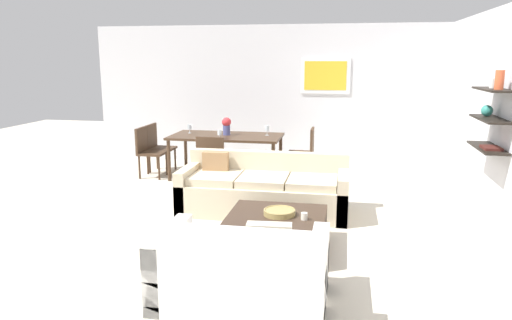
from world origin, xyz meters
TOP-DOWN VIEW (x-y plane):
  - ground_plane at (0.00, 0.00)m, footprint 18.00×18.00m
  - back_wall_unit at (0.31, 3.53)m, footprint 8.40×0.09m
  - right_wall_shelf_unit at (3.03, 0.59)m, footprint 0.34×8.20m
  - sofa_beige at (0.10, 0.34)m, footprint 2.25×0.90m
  - loveseat_white at (0.34, -2.17)m, footprint 1.45×0.90m
  - coffee_table at (0.45, -0.94)m, footprint 1.06×1.06m
  - decorative_bowl at (0.49, -0.90)m, footprint 0.35×0.35m
  - candle_jar at (0.77, -1.01)m, footprint 0.07×0.07m
  - dining_table at (-0.89, 2.17)m, footprint 1.92×0.99m
  - dining_chair_right_far at (0.48, 2.39)m, footprint 0.44×0.44m
  - dining_chair_left_far at (-2.25, 2.39)m, footprint 0.44×0.44m
  - dining_chair_foot at (-0.89, 1.26)m, footprint 0.44×0.44m
  - dining_chair_left_near at (-2.25, 1.94)m, footprint 0.44×0.44m
  - wine_glass_right_far at (-0.18, 2.29)m, footprint 0.07×0.07m
  - wine_glass_left_far at (-1.59, 2.29)m, footprint 0.07×0.07m
  - wine_glass_foot at (-0.89, 1.73)m, footprint 0.07×0.07m
  - centerpiece_vase at (-0.89, 2.20)m, footprint 0.16×0.16m

SIDE VIEW (x-z plane):
  - ground_plane at x=0.00m, z-range 0.00..0.00m
  - coffee_table at x=0.45m, z-range 0.00..0.38m
  - sofa_beige at x=0.10m, z-range -0.10..0.68m
  - loveseat_white at x=0.34m, z-range -0.10..0.68m
  - decorative_bowl at x=0.49m, z-range 0.38..0.45m
  - candle_jar at x=0.77m, z-range 0.38..0.46m
  - dining_chair_right_far at x=0.48m, z-range 0.06..0.94m
  - dining_chair_left_far at x=-2.25m, z-range 0.06..0.94m
  - dining_chair_foot at x=-0.89m, z-range 0.06..0.94m
  - dining_chair_left_near at x=-2.25m, z-range 0.06..0.94m
  - dining_table at x=-0.89m, z-range 0.31..1.06m
  - wine_glass_left_far at x=-1.59m, z-range 0.78..0.93m
  - wine_glass_foot at x=-0.89m, z-range 0.78..0.94m
  - wine_glass_right_far at x=-0.18m, z-range 0.79..0.96m
  - centerpiece_vase at x=-0.89m, z-range 0.77..1.07m
  - right_wall_shelf_unit at x=3.03m, z-range 0.00..2.70m
  - back_wall_unit at x=0.31m, z-range 0.01..2.71m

